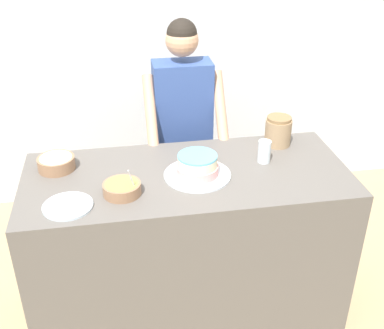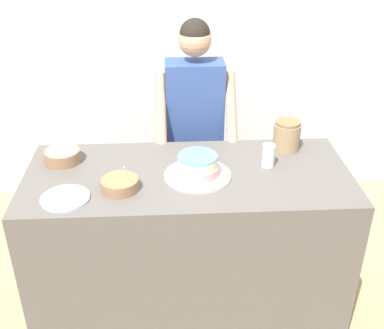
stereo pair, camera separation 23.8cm
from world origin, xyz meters
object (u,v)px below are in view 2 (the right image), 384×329
at_px(frosting_bowl_white, 63,155).
at_px(stoneware_jar, 287,135).
at_px(cake, 198,167).
at_px(drinking_glass, 268,156).
at_px(frosting_bowl_olive, 120,184).
at_px(ceramic_plate, 65,198).
at_px(person_baker, 195,121).

bearing_deg(frosting_bowl_white, stoneware_jar, 3.79).
bearing_deg(cake, drinking_glass, 13.08).
xyz_separation_m(cake, drinking_glass, (0.37, 0.09, 0.01)).
bearing_deg(frosting_bowl_white, frosting_bowl_olive, -42.57).
distance_m(drinking_glass, stoneware_jar, 0.23).
bearing_deg(stoneware_jar, frosting_bowl_olive, -157.05).
distance_m(cake, ceramic_plate, 0.66).
xyz_separation_m(drinking_glass, ceramic_plate, (-1.00, -0.26, -0.05)).
distance_m(person_baker, ceramic_plate, 1.03).
height_order(frosting_bowl_white, stoneware_jar, stoneware_jar).
distance_m(frosting_bowl_olive, drinking_glass, 0.78).
distance_m(person_baker, drinking_glass, 0.64).
relative_size(drinking_glass, stoneware_jar, 0.72).
bearing_deg(frosting_bowl_olive, cake, 15.46).
relative_size(person_baker, frosting_bowl_olive, 8.76).
height_order(cake, drinking_glass, drinking_glass).
bearing_deg(drinking_glass, person_baker, 123.19).
xyz_separation_m(cake, frosting_bowl_white, (-0.70, 0.19, -0.01)).
height_order(person_baker, cake, person_baker).
relative_size(ceramic_plate, stoneware_jar, 1.36).
distance_m(frosting_bowl_white, stoneware_jar, 1.22).
xyz_separation_m(frosting_bowl_olive, drinking_glass, (0.75, 0.19, 0.03)).
height_order(drinking_glass, stoneware_jar, stoneware_jar).
distance_m(person_baker, cake, 0.62).
height_order(person_baker, ceramic_plate, person_baker).
distance_m(person_baker, frosting_bowl_olive, 0.83).
height_order(cake, frosting_bowl_white, cake).
bearing_deg(frosting_bowl_olive, ceramic_plate, -163.90).
distance_m(cake, stoneware_jar, 0.58).
distance_m(frosting_bowl_olive, stoneware_jar, 0.97).
bearing_deg(person_baker, frosting_bowl_olive, -118.98).
bearing_deg(drinking_glass, stoneware_jar, 53.63).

